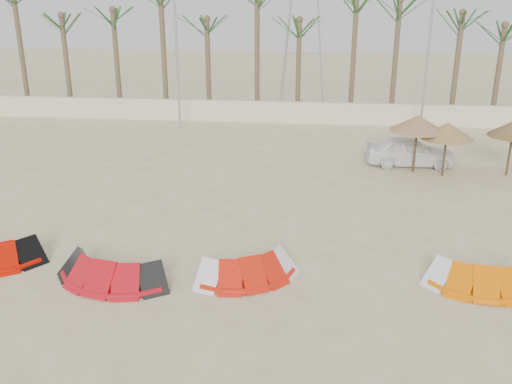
# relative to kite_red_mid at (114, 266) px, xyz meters

# --- Properties ---
(ground) EXTENTS (120.00, 120.00, 0.00)m
(ground) POSITION_rel_kite_red_mid_xyz_m (3.73, -1.75, -0.42)
(ground) COLOR beige
(ground) RESTS_ON ground
(boundary_wall) EXTENTS (60.00, 0.30, 1.30)m
(boundary_wall) POSITION_rel_kite_red_mid_xyz_m (3.73, 20.25, 0.23)
(boundary_wall) COLOR beige
(boundary_wall) RESTS_ON ground
(palm_line) EXTENTS (52.00, 4.00, 7.70)m
(palm_line) POSITION_rel_kite_red_mid_xyz_m (4.40, 21.75, 6.03)
(palm_line) COLOR brown
(palm_line) RESTS_ON ground
(lamp_b) EXTENTS (1.25, 0.14, 11.00)m
(lamp_b) POSITION_rel_kite_red_mid_xyz_m (-2.23, 18.25, 5.35)
(lamp_b) COLOR #A5A8AD
(lamp_b) RESTS_ON ground
(lamp_c) EXTENTS (1.25, 0.14, 11.00)m
(lamp_c) POSITION_rel_kite_red_mid_xyz_m (11.77, 18.25, 5.35)
(lamp_c) COLOR #A5A8AD
(lamp_c) RESTS_ON ground
(pylon) EXTENTS (3.00, 3.00, 14.00)m
(pylon) POSITION_rel_kite_red_mid_xyz_m (4.73, 26.25, -0.42)
(pylon) COLOR #A5A8AD
(pylon) RESTS_ON ground
(kite_red_mid) EXTENTS (3.64, 2.13, 0.90)m
(kite_red_mid) POSITION_rel_kite_red_mid_xyz_m (0.00, 0.00, 0.00)
(kite_red_mid) COLOR #B60C15
(kite_red_mid) RESTS_ON ground
(kite_red_right) EXTENTS (3.51, 2.58, 0.90)m
(kite_red_right) POSITION_rel_kite_red_mid_xyz_m (3.91, 0.57, -0.00)
(kite_red_right) COLOR red
(kite_red_right) RESTS_ON ground
(kite_orange) EXTENTS (3.25, 1.81, 0.90)m
(kite_orange) POSITION_rel_kite_red_mid_xyz_m (10.57, 0.71, -0.00)
(kite_orange) COLOR #E66300
(kite_orange) RESTS_ON ground
(parasol_left) EXTENTS (2.51, 2.51, 2.64)m
(parasol_left) POSITION_rel_kite_red_mid_xyz_m (10.28, 11.13, 1.86)
(parasol_left) COLOR #4C331E
(parasol_left) RESTS_ON ground
(parasol_mid) EXTENTS (2.34, 2.34, 2.42)m
(parasol_mid) POSITION_rel_kite_red_mid_xyz_m (11.50, 10.73, 1.65)
(parasol_mid) COLOR #4C331E
(parasol_mid) RESTS_ON ground
(car) EXTENTS (4.08, 1.67, 1.38)m
(car) POSITION_rel_kite_red_mid_xyz_m (10.21, 12.13, 0.27)
(car) COLOR white
(car) RESTS_ON ground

